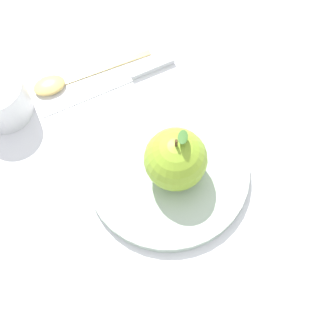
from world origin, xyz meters
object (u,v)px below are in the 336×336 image
at_px(apple, 176,159).
at_px(spoon, 64,81).
at_px(knife, 120,80).
at_px(dinner_plate, 168,171).

relative_size(apple, spoon, 0.52).
bearing_deg(apple, knife, 79.61).
xyz_separation_m(apple, knife, (0.03, 0.17, -0.05)).
distance_m(knife, spoon, 0.08).
bearing_deg(dinner_plate, apple, -59.52).
distance_m(apple, spoon, 0.23).
height_order(dinner_plate, knife, dinner_plate).
bearing_deg(apple, spoon, 99.25).
height_order(dinner_plate, spoon, dinner_plate).
xyz_separation_m(dinner_plate, spoon, (-0.03, 0.21, -0.00)).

